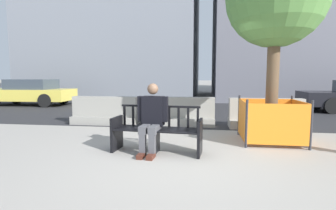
% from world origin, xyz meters
% --- Properties ---
extents(ground_plane, '(200.00, 200.00, 0.00)m').
position_xyz_m(ground_plane, '(0.00, 0.00, 0.00)').
color(ground_plane, gray).
extents(street_asphalt, '(120.00, 12.00, 0.01)m').
position_xyz_m(street_asphalt, '(0.00, 8.70, 0.00)').
color(street_asphalt, '#28282B').
rests_on(street_asphalt, ground).
extents(street_bench, '(1.73, 0.66, 0.88)m').
position_xyz_m(street_bench, '(-0.54, 0.43, 0.40)').
color(street_bench, black).
rests_on(street_bench, ground).
extents(seated_person, '(0.59, 0.75, 1.31)m').
position_xyz_m(seated_person, '(-0.63, 0.38, 0.69)').
color(seated_person, black).
rests_on(seated_person, ground).
extents(jersey_barrier_centre, '(2.02, 0.73, 0.84)m').
position_xyz_m(jersey_barrier_centre, '(-0.36, 3.28, 0.34)').
color(jersey_barrier_centre, gray).
rests_on(jersey_barrier_centre, ground).
extents(jersey_barrier_left, '(2.01, 0.70, 0.84)m').
position_xyz_m(jersey_barrier_left, '(-2.66, 3.16, 0.34)').
color(jersey_barrier_left, gray).
rests_on(jersey_barrier_left, ground).
extents(jersey_barrier_right, '(2.01, 0.72, 0.84)m').
position_xyz_m(jersey_barrier_right, '(2.04, 3.16, 0.34)').
color(jersey_barrier_right, '#9E998E').
rests_on(jersey_barrier_right, ground).
extents(construction_fence, '(1.27, 1.27, 0.99)m').
position_xyz_m(construction_fence, '(1.81, 1.59, 0.49)').
color(construction_fence, '#2D2D33').
rests_on(construction_fence, ground).
extents(car_taxi_near, '(4.35, 2.03, 1.31)m').
position_xyz_m(car_taxi_near, '(-8.43, 7.70, 0.66)').
color(car_taxi_near, '#DBC64C').
rests_on(car_taxi_near, ground).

